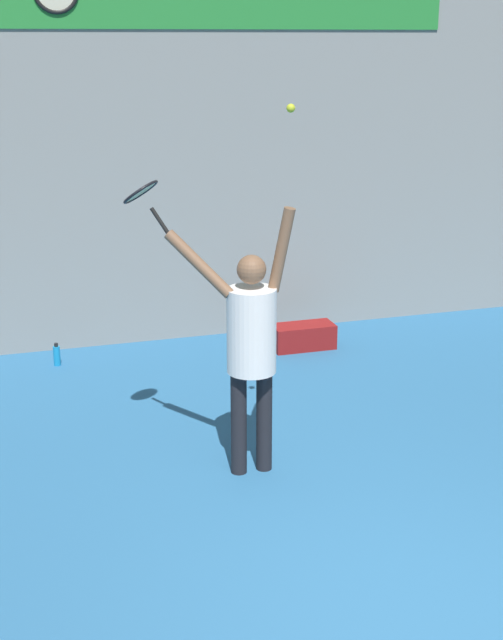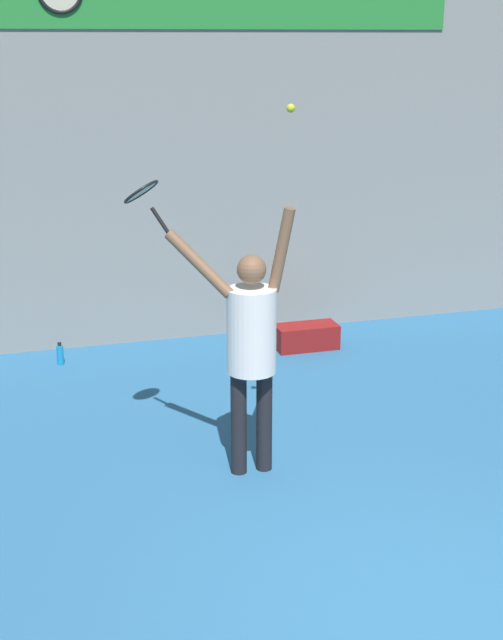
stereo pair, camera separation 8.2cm
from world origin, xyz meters
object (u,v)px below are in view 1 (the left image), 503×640
object	(u,v)px
water_bottle	(57,355)
equipment_bag	(303,336)
tennis_player	(251,339)
tennis_racket	(142,195)
tennis_ball	(291,108)

from	to	relation	value
water_bottle	equipment_bag	world-z (taller)	equipment_bag
tennis_player	tennis_racket	bearing A→B (deg)	149.18
water_bottle	equipment_bag	bearing A→B (deg)	-5.25
tennis_racket	equipment_bag	size ratio (longest dim) A/B	0.59
tennis_racket	water_bottle	size ratio (longest dim) A/B	1.67
equipment_bag	tennis_ball	bearing A→B (deg)	-112.77
tennis_player	tennis_racket	distance (m)	1.39
tennis_ball	equipment_bag	xyz separation A→B (m)	(1.18, 2.80, -2.76)
tennis_ball	tennis_racket	bearing A→B (deg)	151.83
tennis_ball	water_bottle	world-z (taller)	tennis_ball
tennis_ball	equipment_bag	size ratio (longest dim) A/B	0.09
tennis_racket	equipment_bag	distance (m)	3.78
water_bottle	equipment_bag	xyz separation A→B (m)	(2.74, -0.25, 0.03)
tennis_racket	water_bottle	xyz separation A→B (m)	(-0.55, 2.52, -2.13)
tennis_player	tennis_ball	bearing A→B (deg)	-20.31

